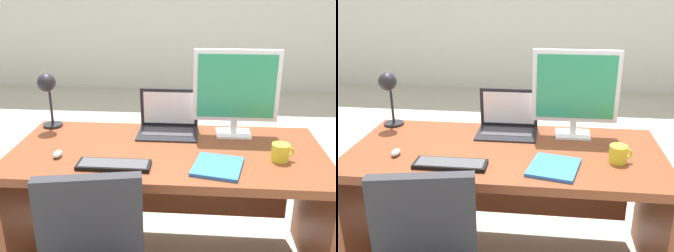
% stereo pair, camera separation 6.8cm
% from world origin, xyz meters
% --- Properties ---
extents(ground, '(12.00, 12.00, 0.00)m').
position_xyz_m(ground, '(0.00, 1.50, 0.00)').
color(ground, '#B7B2A3').
extents(desk, '(1.68, 0.78, 0.72)m').
position_xyz_m(desk, '(0.00, 0.04, 0.53)').
color(desk, brown).
rests_on(desk, ground).
extents(monitor, '(0.49, 0.16, 0.50)m').
position_xyz_m(monitor, '(0.37, 0.25, 1.00)').
color(monitor, silver).
rests_on(monitor, desk).
extents(laptop, '(0.35, 0.26, 0.25)m').
position_xyz_m(laptop, '(-0.02, 0.29, 0.80)').
color(laptop, black).
rests_on(laptop, desk).
extents(keyboard, '(0.36, 0.12, 0.02)m').
position_xyz_m(keyboard, '(-0.24, -0.23, 0.73)').
color(keyboard, black).
rests_on(keyboard, desk).
extents(mouse, '(0.04, 0.08, 0.03)m').
position_xyz_m(mouse, '(-0.56, -0.14, 0.74)').
color(mouse, '#B7BABF').
rests_on(mouse, desk).
extents(desk_lamp, '(0.12, 0.14, 0.34)m').
position_xyz_m(desk_lamp, '(-0.74, 0.28, 0.96)').
color(desk_lamp, black).
rests_on(desk_lamp, desk).
extents(book, '(0.27, 0.30, 0.02)m').
position_xyz_m(book, '(0.26, -0.20, 0.73)').
color(book, blue).
rests_on(book, desk).
extents(coffee_mug, '(0.11, 0.09, 0.09)m').
position_xyz_m(coffee_mug, '(0.58, -0.09, 0.76)').
color(coffee_mug, yellow).
rests_on(coffee_mug, desk).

